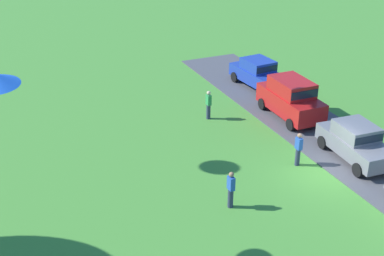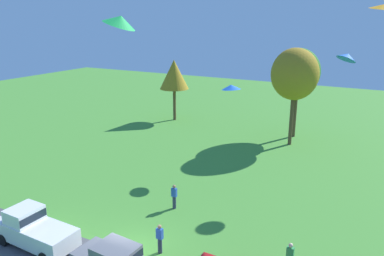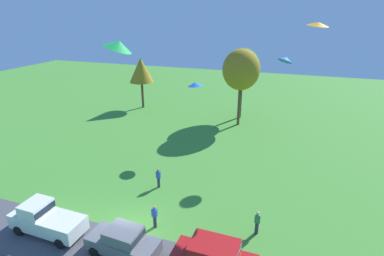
{
  "view_description": "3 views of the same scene",
  "coord_description": "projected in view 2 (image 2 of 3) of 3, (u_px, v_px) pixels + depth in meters",
  "views": [
    {
      "loc": [
        -17.31,
        14.74,
        12.99
      ],
      "look_at": [
        2.26,
        6.0,
        2.63
      ],
      "focal_mm": 50.0,
      "sensor_mm": 36.0,
      "label": 1
    },
    {
      "loc": [
        11.26,
        -14.01,
        12.32
      ],
      "look_at": [
        1.06,
        5.01,
        5.99
      ],
      "focal_mm": 35.0,
      "sensor_mm": 36.0,
      "label": 2
    },
    {
      "loc": [
        9.11,
        -14.14,
        13.77
      ],
      "look_at": [
        2.34,
        5.7,
        5.61
      ],
      "focal_mm": 28.0,
      "sensor_mm": 36.0,
      "label": 3
    }
  ],
  "objects": [
    {
      "name": "kite_delta_trailing_tail",
      "position": [
        384.0,
        7.0,
        20.72
      ],
      "size": [
        2.2,
        2.2,
        0.44
      ],
      "primitive_type": "cone",
      "rotation": [
        -0.12,
        0.0,
        4.03
      ],
      "color": "orange"
    },
    {
      "name": "kite_delta_over_trees",
      "position": [
        347.0,
        57.0,
        26.73
      ],
      "size": [
        2.01,
        2.02,
        0.99
      ],
      "primitive_type": "cone",
      "rotation": [
        -0.44,
        0.0,
        5.63
      ],
      "color": "blue"
    },
    {
      "name": "tree_left_of_center",
      "position": [
        174.0,
        75.0,
        45.83
      ],
      "size": [
        3.57,
        3.57,
        7.53
      ],
      "color": "brown",
      "rests_on": "ground"
    },
    {
      "name": "kite_delta_low_drifter",
      "position": [
        231.0,
        87.0,
        30.32
      ],
      "size": [
        1.97,
        1.95,
        0.51
      ],
      "primitive_type": "cone",
      "rotation": [
        -0.09,
        0.0,
        1.28
      ],
      "color": "blue"
    },
    {
      "name": "tree_right_of_center",
      "position": [
        298.0,
        72.0,
        38.72
      ],
      "size": [
        4.48,
        4.48,
        9.46
      ],
      "color": "brown",
      "rests_on": "ground"
    },
    {
      "name": "kite_delta_high_right",
      "position": [
        120.0,
        21.0,
        15.95
      ],
      "size": [
        1.87,
        1.83,
        0.87
      ],
      "primitive_type": "cone",
      "rotation": [
        -0.32,
        0.0,
        5.0
      ],
      "color": "green"
    },
    {
      "name": "person_beside_suv",
      "position": [
        160.0,
        239.0,
        20.23
      ],
      "size": [
        0.36,
        0.24,
        1.71
      ],
      "color": "#2D334C",
      "rests_on": "ground"
    },
    {
      "name": "tree_far_right",
      "position": [
        295.0,
        74.0,
        36.13
      ],
      "size": [
        4.59,
        4.59,
        9.68
      ],
      "color": "brown",
      "rests_on": "ground"
    },
    {
      "name": "car_pickup_by_flagpole",
      "position": [
        33.0,
        228.0,
        20.81
      ],
      "size": [
        5.05,
        2.14,
        2.14
      ],
      "color": "white",
      "rests_on": "ground"
    },
    {
      "name": "ground_plane",
      "position": [
        132.0,
        253.0,
        20.42
      ],
      "size": [
        120.0,
        120.0,
        0.0
      ],
      "primitive_type": "plane",
      "color": "#478E33"
    },
    {
      "name": "person_on_lawn",
      "position": [
        174.0,
        196.0,
        25.02
      ],
      "size": [
        0.36,
        0.24,
        1.71
      ],
      "color": "#2D334C",
      "rests_on": "ground"
    }
  ]
}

